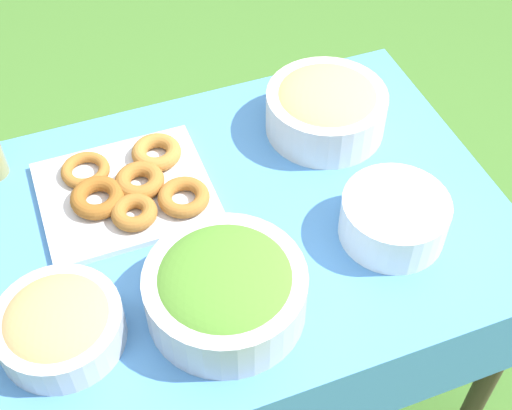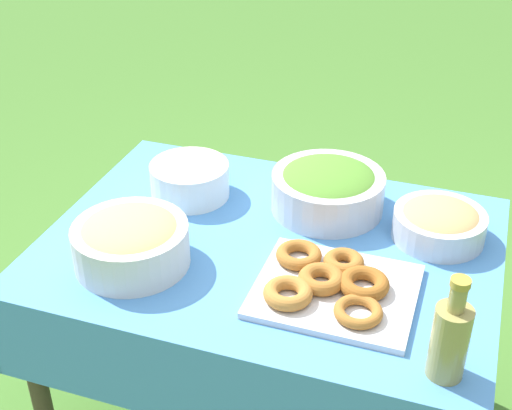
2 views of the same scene
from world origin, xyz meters
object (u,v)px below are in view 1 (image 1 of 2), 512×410
at_px(salad_bowl, 225,289).
at_px(bread_bowl, 59,325).
at_px(pasta_bowl, 326,107).
at_px(plate_stack, 394,218).
at_px(donut_platter, 130,188).

xyz_separation_m(salad_bowl, bread_bowl, (0.30, -0.05, -0.02)).
distance_m(salad_bowl, pasta_bowl, 0.55).
bearing_deg(plate_stack, bread_bowl, 0.71).
relative_size(pasta_bowl, bread_bowl, 1.19).
height_order(salad_bowl, donut_platter, salad_bowl).
bearing_deg(pasta_bowl, donut_platter, 5.43).
bearing_deg(salad_bowl, plate_stack, -171.90).
distance_m(donut_platter, plate_stack, 0.56).
bearing_deg(donut_platter, pasta_bowl, -174.57).
xyz_separation_m(donut_platter, plate_stack, (-0.48, 0.29, 0.03)).
distance_m(plate_stack, bread_bowl, 0.68).
xyz_separation_m(salad_bowl, plate_stack, (-0.38, -0.05, -0.02)).
bearing_deg(donut_platter, salad_bowl, 105.54).
distance_m(pasta_bowl, donut_platter, 0.48).
relative_size(salad_bowl, pasta_bowl, 1.09).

